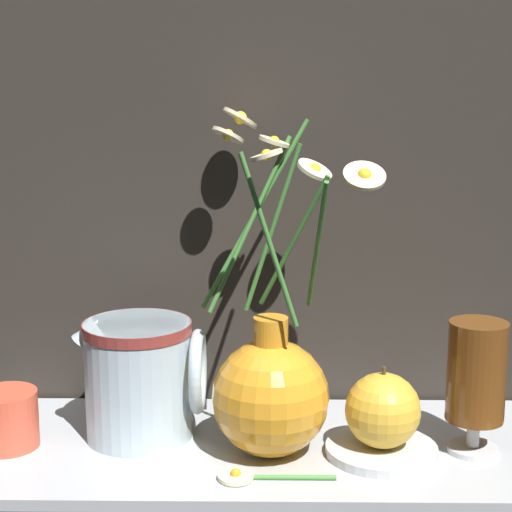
% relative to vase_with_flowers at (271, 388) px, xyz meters
% --- Properties ---
extents(ground_plane, '(6.00, 6.00, 0.00)m').
position_rel_vase_with_flowers_xyz_m(ground_plane, '(-0.02, 0.02, -0.08)').
color(ground_plane, black).
extents(shelf, '(0.66, 0.26, 0.01)m').
position_rel_vase_with_flowers_xyz_m(shelf, '(-0.02, 0.02, -0.08)').
color(shelf, '#B2B7BC').
rests_on(shelf, ground_plane).
extents(vase_with_flowers, '(0.19, 0.21, 0.36)m').
position_rel_vase_with_flowers_xyz_m(vase_with_flowers, '(0.00, 0.00, 0.00)').
color(vase_with_flowers, orange).
rests_on(vase_with_flowers, shelf).
extents(yellow_mug, '(0.08, 0.07, 0.06)m').
position_rel_vase_with_flowers_xyz_m(yellow_mug, '(-0.29, 0.01, -0.04)').
color(yellow_mug, '#DB5138').
rests_on(yellow_mug, shelf).
extents(ceramic_pitcher, '(0.14, 0.12, 0.14)m').
position_rel_vase_with_flowers_xyz_m(ceramic_pitcher, '(-0.14, 0.04, -0.00)').
color(ceramic_pitcher, silver).
rests_on(ceramic_pitcher, shelf).
extents(tea_glass, '(0.06, 0.06, 0.14)m').
position_rel_vase_with_flowers_xyz_m(tea_glass, '(0.22, 0.00, 0.01)').
color(tea_glass, silver).
rests_on(tea_glass, shelf).
extents(saucer_plate, '(0.12, 0.12, 0.01)m').
position_rel_vase_with_flowers_xyz_m(saucer_plate, '(0.12, -0.01, -0.07)').
color(saucer_plate, silver).
rests_on(saucer_plate, shelf).
extents(orange_fruit, '(0.08, 0.08, 0.09)m').
position_rel_vase_with_flowers_xyz_m(orange_fruit, '(0.12, -0.01, -0.02)').
color(orange_fruit, gold).
rests_on(orange_fruit, saucer_plate).
extents(loose_daisy, '(0.12, 0.04, 0.01)m').
position_rel_vase_with_flowers_xyz_m(loose_daisy, '(-0.02, -0.06, -0.07)').
color(loose_daisy, '#4C8E3D').
rests_on(loose_daisy, shelf).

